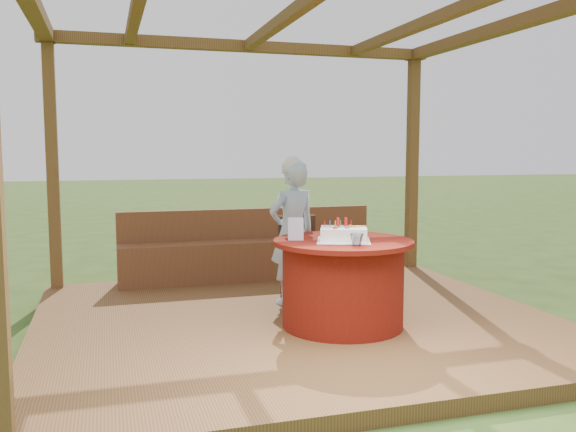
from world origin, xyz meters
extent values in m
plane|color=#2E4B19|center=(0.00, 0.00, 0.00)|extent=(60.00, 60.00, 0.00)
cube|color=brown|center=(0.00, 0.00, 0.06)|extent=(4.50, 4.00, 0.12)
cube|color=brown|center=(-2.13, 1.88, 1.42)|extent=(0.12, 0.12, 2.60)
cube|color=brown|center=(2.13, 1.88, 1.42)|extent=(0.12, 0.12, 2.60)
cube|color=brown|center=(0.00, 1.88, 2.78)|extent=(4.50, 0.14, 0.12)
cube|color=brown|center=(2.13, 0.00, 2.78)|extent=(0.14, 4.00, 0.12)
cube|color=brown|center=(0.00, 0.00, 2.78)|extent=(0.10, 3.70, 0.10)
cube|color=brown|center=(1.30, 0.00, 2.78)|extent=(0.10, 3.70, 0.10)
cube|color=brown|center=(0.00, 1.70, 0.34)|extent=(3.00, 0.42, 0.45)
cube|color=brown|center=(0.00, 1.88, 0.75)|extent=(3.00, 0.06, 0.35)
cylinder|color=maroon|center=(0.29, -0.38, 0.47)|extent=(1.01, 1.01, 0.70)
cylinder|color=maroon|center=(0.29, -0.38, 0.84)|extent=(1.17, 1.17, 0.04)
cube|color=#3B2012|center=(0.22, 0.55, 0.50)|extent=(0.40, 0.40, 0.05)
cylinder|color=#3B2012|center=(0.06, 0.41, 0.31)|extent=(0.04, 0.04, 0.38)
cylinder|color=#3B2012|center=(0.37, 0.39, 0.31)|extent=(0.04, 0.04, 0.38)
cylinder|color=#3B2012|center=(0.08, 0.72, 0.31)|extent=(0.04, 0.04, 0.38)
cylinder|color=#3B2012|center=(0.38, 0.70, 0.31)|extent=(0.04, 0.04, 0.38)
cube|color=#3B2012|center=(0.23, 0.72, 0.72)|extent=(0.38, 0.06, 0.45)
imported|color=#90B8D6|center=(0.12, 0.48, 0.81)|extent=(0.57, 0.45, 1.38)
sphere|color=white|center=(0.12, 0.48, 1.44)|extent=(0.21, 0.21, 0.21)
cube|color=white|center=(0.27, -0.44, 0.86)|extent=(0.55, 0.55, 0.01)
cube|color=white|center=(0.27, -0.44, 0.92)|extent=(0.46, 0.42, 0.11)
cylinder|color=red|center=(0.24, -0.40, 1.01)|extent=(0.03, 0.03, 0.08)
cylinder|color=red|center=(0.31, -0.40, 1.01)|extent=(0.03, 0.03, 0.08)
sphere|color=red|center=(0.17, -0.50, 0.98)|extent=(0.04, 0.04, 0.04)
sphere|color=blue|center=(0.27, -0.51, 0.98)|extent=(0.04, 0.04, 0.04)
sphere|color=yellow|center=(0.37, -0.49, 0.98)|extent=(0.04, 0.04, 0.04)
sphere|color=green|center=(0.21, -0.42, 0.98)|extent=(0.04, 0.04, 0.04)
sphere|color=orange|center=(0.34, -0.41, 0.98)|extent=(0.04, 0.04, 0.04)
cube|color=#EE9AD6|center=(-0.09, -0.26, 0.95)|extent=(0.14, 0.11, 0.18)
imported|color=white|center=(0.27, -0.71, 0.90)|extent=(0.13, 0.13, 0.10)
camera|label=1|loc=(-1.59, -5.06, 1.59)|focal=38.00mm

